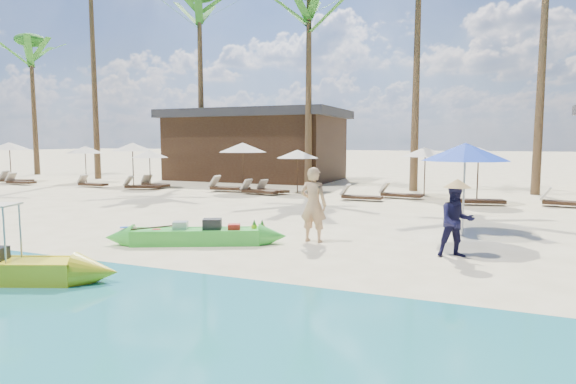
% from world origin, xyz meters
% --- Properties ---
extents(ground, '(240.00, 240.00, 0.00)m').
position_xyz_m(ground, '(0.00, 0.00, 0.00)').
color(ground, '#FBE8B9').
rests_on(ground, ground).
extents(wet_sand_strip, '(240.00, 4.50, 0.01)m').
position_xyz_m(wet_sand_strip, '(0.00, -5.00, 0.00)').
color(wet_sand_strip, tan).
rests_on(wet_sand_strip, ground).
extents(green_canoe, '(4.36, 2.23, 0.59)m').
position_xyz_m(green_canoe, '(-0.79, -0.37, 0.20)').
color(green_canoe, '#40D240').
rests_on(green_canoe, ground).
extents(tourist, '(0.66, 0.45, 1.78)m').
position_xyz_m(tourist, '(1.61, 0.93, 0.89)').
color(tourist, tan).
rests_on(tourist, ground).
extents(vendor_green, '(0.88, 0.78, 1.50)m').
position_xyz_m(vendor_green, '(4.82, 0.62, 0.75)').
color(vendor_green, '#151336').
rests_on(vendor_green, ground).
extents(blue_umbrella, '(2.17, 2.17, 2.34)m').
position_xyz_m(blue_umbrella, '(4.86, 3.08, 2.11)').
color(blue_umbrella, '#99999E').
rests_on(blue_umbrella, ground).
extents(resort_parasol_0, '(2.27, 2.27, 2.34)m').
position_xyz_m(resort_parasol_0, '(-20.60, 10.29, 2.11)').
color(resort_parasol_0, '#352415').
rests_on(resort_parasol_0, ground).
extents(resort_parasol_1, '(2.05, 2.05, 2.11)m').
position_xyz_m(resort_parasol_1, '(-16.11, 11.60, 1.90)').
color(resort_parasol_1, '#352415').
rests_on(resort_parasol_1, ground).
extents(lounger_1_left, '(1.92, 1.08, 0.62)m').
position_xyz_m(lounger_1_left, '(-19.53, 9.67, 0.21)').
color(lounger_1_left, '#352415').
rests_on(lounger_1_left, ground).
extents(lounger_1_right, '(1.76, 0.64, 0.59)m').
position_xyz_m(lounger_1_right, '(-18.39, 9.07, 0.20)').
color(lounger_1_right, '#352415').
rests_on(lounger_1_right, ground).
extents(resort_parasol_2, '(2.24, 2.24, 2.31)m').
position_xyz_m(resort_parasol_2, '(-12.47, 11.34, 2.08)').
color(resort_parasol_2, '#352415').
rests_on(resort_parasol_2, ground).
extents(lounger_2_left, '(1.67, 0.53, 0.57)m').
position_xyz_m(lounger_2_left, '(-13.73, 9.56, 0.19)').
color(lounger_2_left, '#352415').
rests_on(lounger_2_left, ground).
extents(resort_parasol_3, '(1.88, 1.88, 1.93)m').
position_xyz_m(resort_parasol_3, '(-10.53, 10.31, 1.74)').
color(resort_parasol_3, '#352415').
rests_on(resort_parasol_3, ground).
extents(lounger_3_left, '(1.81, 0.93, 0.59)m').
position_xyz_m(lounger_3_left, '(-10.50, 10.56, 0.20)').
color(lounger_3_left, '#352415').
rests_on(lounger_3_left, ground).
extents(lounger_3_right, '(1.85, 1.07, 0.60)m').
position_xyz_m(lounger_3_right, '(-10.43, 9.42, 0.20)').
color(lounger_3_right, '#352415').
rests_on(lounger_3_right, ground).
extents(resort_parasol_4, '(2.25, 2.25, 2.32)m').
position_xyz_m(resort_parasol_4, '(-5.29, 10.51, 2.09)').
color(resort_parasol_4, '#352415').
rests_on(resort_parasol_4, ground).
extents(lounger_4_left, '(1.99, 0.69, 0.67)m').
position_xyz_m(lounger_4_left, '(-5.96, 10.20, 0.22)').
color(lounger_4_left, '#352415').
rests_on(lounger_4_left, ground).
extents(lounger_4_right, '(1.82, 0.76, 0.60)m').
position_xyz_m(lounger_4_right, '(-4.08, 9.62, 0.20)').
color(lounger_4_right, '#352415').
rests_on(lounger_4_right, ground).
extents(resort_parasol_5, '(1.94, 1.94, 1.99)m').
position_xyz_m(resort_parasol_5, '(-2.70, 11.01, 1.80)').
color(resort_parasol_5, '#352415').
rests_on(resort_parasol_5, ground).
extents(lounger_5_left, '(1.69, 0.96, 0.55)m').
position_xyz_m(lounger_5_left, '(-3.70, 10.27, 0.18)').
color(lounger_5_left, '#352415').
rests_on(lounger_5_left, ground).
extents(resort_parasol_6, '(2.07, 2.07, 2.14)m').
position_xyz_m(resort_parasol_6, '(2.91, 11.82, 1.93)').
color(resort_parasol_6, '#352415').
rests_on(resort_parasol_6, ground).
extents(lounger_6_left, '(1.70, 0.54, 0.57)m').
position_xyz_m(lounger_6_left, '(0.66, 9.22, 0.19)').
color(lounger_6_left, '#352415').
rests_on(lounger_6_left, ground).
extents(lounger_6_right, '(1.80, 0.73, 0.60)m').
position_xyz_m(lounger_6_right, '(2.02, 10.55, 0.20)').
color(lounger_6_right, '#352415').
rests_on(lounger_6_right, ground).
extents(resort_parasol_7, '(2.09, 2.09, 2.15)m').
position_xyz_m(resort_parasol_7, '(5.08, 10.00, 1.94)').
color(resort_parasol_7, '#352415').
rests_on(resort_parasol_7, ground).
extents(lounger_7_left, '(1.94, 1.02, 0.63)m').
position_xyz_m(lounger_7_left, '(5.06, 9.49, 0.21)').
color(lounger_7_left, '#352415').
rests_on(lounger_7_left, ground).
extents(lounger_7_right, '(1.92, 0.81, 0.63)m').
position_xyz_m(lounger_7_right, '(8.07, 10.11, 0.21)').
color(lounger_7_right, '#352415').
rests_on(lounger_7_right, ground).
extents(palm_0, '(2.08, 2.08, 9.90)m').
position_xyz_m(palm_0, '(-24.62, 15.48, 8.11)').
color(palm_0, brown).
rests_on(palm_0, ground).
extents(palm_1, '(2.08, 2.08, 13.60)m').
position_xyz_m(palm_1, '(-17.59, 14.06, 10.82)').
color(palm_1, brown).
rests_on(palm_1, ground).
extents(palm_2, '(2.08, 2.08, 11.33)m').
position_xyz_m(palm_2, '(-10.45, 15.08, 9.18)').
color(palm_2, brown).
rests_on(palm_2, ground).
extents(palm_3, '(2.08, 2.08, 10.52)m').
position_xyz_m(palm_3, '(-3.36, 14.27, 8.58)').
color(palm_3, brown).
rests_on(palm_3, ground).
extents(pavilion_west, '(10.80, 6.60, 4.30)m').
position_xyz_m(pavilion_west, '(-8.00, 17.50, 2.19)').
color(pavilion_west, '#352415').
rests_on(pavilion_west, ground).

